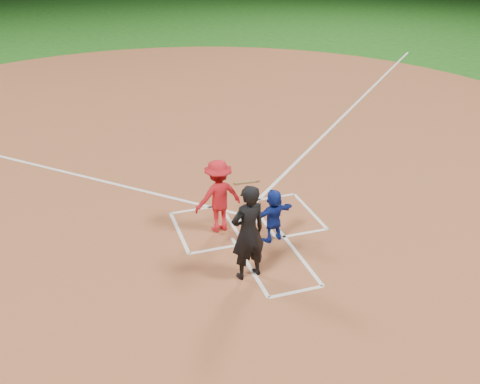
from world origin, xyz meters
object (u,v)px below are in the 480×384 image
object	(u,v)px
catcher	(273,215)
batter_at_plate	(218,196)
home_plate	(247,221)
umpire	(248,232)

from	to	relation	value
catcher	batter_at_plate	size ratio (longest dim) A/B	0.71
home_plate	umpire	size ratio (longest dim) A/B	0.31
home_plate	catcher	size ratio (longest dim) A/B	0.51
batter_at_plate	umpire	bearing A→B (deg)	-89.13
home_plate	catcher	bearing A→B (deg)	106.40
catcher	umpire	bearing A→B (deg)	35.82
catcher	home_plate	bearing A→B (deg)	-86.67
umpire	batter_at_plate	world-z (taller)	umpire
catcher	batter_at_plate	bearing A→B (deg)	-51.61
home_plate	catcher	distance (m)	1.13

